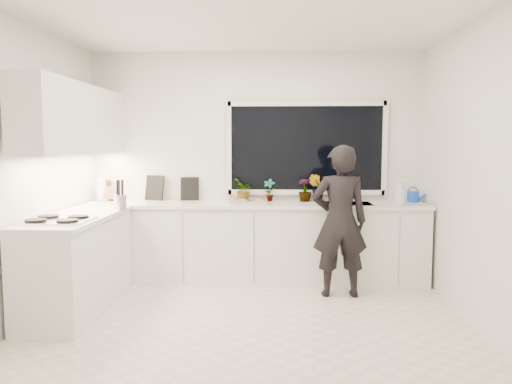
{
  "coord_description": "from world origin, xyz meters",
  "views": [
    {
      "loc": [
        0.28,
        -4.3,
        1.61
      ],
      "look_at": [
        0.06,
        0.4,
        1.15
      ],
      "focal_mm": 35.0,
      "sensor_mm": 36.0,
      "label": 1
    }
  ],
  "objects": [
    {
      "name": "floor",
      "position": [
        0.0,
        0.0,
        -0.01
      ],
      "size": [
        4.0,
        3.5,
        0.02
      ],
      "primitive_type": "cube",
      "color": "beige",
      "rests_on": "ground"
    },
    {
      "name": "wall_back",
      "position": [
        0.0,
        1.76,
        1.35
      ],
      "size": [
        4.0,
        0.02,
        2.7
      ],
      "primitive_type": "cube",
      "color": "white",
      "rests_on": "ground"
    },
    {
      "name": "wall_left",
      "position": [
        -2.01,
        0.0,
        1.35
      ],
      "size": [
        0.02,
        3.5,
        2.7
      ],
      "primitive_type": "cube",
      "color": "white",
      "rests_on": "ground"
    },
    {
      "name": "wall_right",
      "position": [
        2.01,
        0.0,
        1.35
      ],
      "size": [
        0.02,
        3.5,
        2.7
      ],
      "primitive_type": "cube",
      "color": "white",
      "rests_on": "ground"
    },
    {
      "name": "ceiling",
      "position": [
        0.0,
        0.0,
        2.71
      ],
      "size": [
        4.0,
        3.5,
        0.02
      ],
      "primitive_type": "cube",
      "color": "white",
      "rests_on": "wall_back"
    },
    {
      "name": "window",
      "position": [
        0.6,
        1.73,
        1.55
      ],
      "size": [
        1.8,
        0.02,
        1.0
      ],
      "primitive_type": "cube",
      "color": "black",
      "rests_on": "wall_back"
    },
    {
      "name": "base_cabinets_back",
      "position": [
        0.0,
        1.45,
        0.44
      ],
      "size": [
        3.92,
        0.58,
        0.88
      ],
      "primitive_type": "cube",
      "color": "white",
      "rests_on": "floor"
    },
    {
      "name": "base_cabinets_left",
      "position": [
        -1.67,
        0.35,
        0.44
      ],
      "size": [
        0.58,
        1.6,
        0.88
      ],
      "primitive_type": "cube",
      "color": "white",
      "rests_on": "floor"
    },
    {
      "name": "countertop_back",
      "position": [
        0.0,
        1.44,
        0.9
      ],
      "size": [
        3.94,
        0.62,
        0.04
      ],
      "primitive_type": "cube",
      "color": "silver",
      "rests_on": "base_cabinets_back"
    },
    {
      "name": "countertop_left",
      "position": [
        -1.67,
        0.35,
        0.9
      ],
      "size": [
        0.62,
        1.6,
        0.04
      ],
      "primitive_type": "cube",
      "color": "silver",
      "rests_on": "base_cabinets_left"
    },
    {
      "name": "upper_cabinets",
      "position": [
        -1.79,
        0.7,
        1.85
      ],
      "size": [
        0.34,
        2.1,
        0.7
      ],
      "primitive_type": "cube",
      "color": "white",
      "rests_on": "wall_left"
    },
    {
      "name": "sink",
      "position": [
        1.05,
        1.45,
        0.87
      ],
      "size": [
        0.58,
        0.42,
        0.14
      ],
      "primitive_type": "cube",
      "color": "silver",
      "rests_on": "countertop_back"
    },
    {
      "name": "faucet",
      "position": [
        1.05,
        1.65,
        1.03
      ],
      "size": [
        0.03,
        0.03,
        0.22
      ],
      "primitive_type": "cylinder",
      "color": "silver",
      "rests_on": "countertop_back"
    },
    {
      "name": "stovetop",
      "position": [
        -1.69,
        -0.0,
        0.94
      ],
      "size": [
        0.56,
        0.48,
        0.03
      ],
      "primitive_type": "cube",
      "color": "black",
      "rests_on": "countertop_left"
    },
    {
      "name": "person",
      "position": [
        0.91,
        0.9,
        0.8
      ],
      "size": [
        0.6,
        0.41,
        1.6
      ],
      "primitive_type": "imported",
      "rotation": [
        0.0,
        0.0,
        3.2
      ],
      "color": "black",
      "rests_on": "floor"
    },
    {
      "name": "pizza_tray",
      "position": [
        -0.09,
        1.42,
        0.94
      ],
      "size": [
        0.46,
        0.37,
        0.03
      ],
      "primitive_type": "cube",
      "rotation": [
        0.0,
        0.0,
        0.16
      ],
      "color": "silver",
      "rests_on": "countertop_back"
    },
    {
      "name": "pizza",
      "position": [
        -0.09,
        1.42,
        0.95
      ],
      "size": [
        0.42,
        0.33,
        0.01
      ],
      "primitive_type": "cube",
      "rotation": [
        0.0,
        0.0,
        0.16
      ],
      "color": "red",
      "rests_on": "pizza_tray"
    },
    {
      "name": "watering_can",
      "position": [
        1.85,
        1.61,
        0.98
      ],
      "size": [
        0.18,
        0.18,
        0.13
      ],
      "primitive_type": "cylinder",
      "rotation": [
        0.0,
        0.0,
        -0.42
      ],
      "color": "blue",
      "rests_on": "countertop_back"
    },
    {
      "name": "paper_towel_roll",
      "position": [
        -1.85,
        1.55,
        1.05
      ],
      "size": [
        0.12,
        0.12,
        0.26
      ],
      "primitive_type": "cylinder",
      "rotation": [
        0.0,
        0.0,
        -0.05
      ],
      "color": "silver",
      "rests_on": "countertop_back"
    },
    {
      "name": "knife_block",
      "position": [
        -1.78,
        1.59,
        1.03
      ],
      "size": [
        0.16,
        0.14,
        0.22
      ],
      "primitive_type": "cube",
      "rotation": [
        0.0,
        0.0,
        0.36
      ],
      "color": "#9A6147",
      "rests_on": "countertop_back"
    },
    {
      "name": "utensil_crock",
      "position": [
        -1.38,
        0.8,
        1.0
      ],
      "size": [
        0.17,
        0.17,
        0.16
      ],
      "primitive_type": "cylinder",
      "rotation": [
        0.0,
        0.0,
        -0.39
      ],
      "color": "silver",
      "rests_on": "countertop_left"
    },
    {
      "name": "picture_frame_large",
      "position": [
        -0.81,
        1.69,
        1.06
      ],
      "size": [
        0.22,
        0.05,
        0.28
      ],
      "primitive_type": "cube",
      "rotation": [
        0.0,
        0.0,
        0.14
      ],
      "color": "black",
      "rests_on": "countertop_back"
    },
    {
      "name": "picture_frame_small",
      "position": [
        -1.24,
        1.69,
        1.07
      ],
      "size": [
        0.24,
        0.11,
        0.3
      ],
      "primitive_type": "cube",
      "rotation": [
        0.0,
        0.0,
        -0.36
      ],
      "color": "black",
      "rests_on": "countertop_back"
    },
    {
      "name": "herb_plants",
      "position": [
        0.25,
        1.61,
        1.06
      ],
      "size": [
        1.09,
        0.26,
        0.32
      ],
      "color": "#26662D",
      "rests_on": "countertop_back"
    },
    {
      "name": "soap_bottles",
      "position": [
        1.63,
        1.3,
        1.05
      ],
      "size": [
        0.16,
        0.16,
        0.29
      ],
      "color": "#D8BF66",
      "rests_on": "countertop_back"
    }
  ]
}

